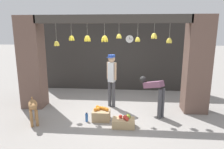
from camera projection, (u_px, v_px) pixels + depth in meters
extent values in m
plane|color=gray|center=(111.00, 112.00, 6.19)|extent=(60.00, 60.00, 0.00)
cube|color=#2D2B28|center=(116.00, 56.00, 8.31)|extent=(6.43, 0.12, 2.91)
cube|color=brown|center=(32.00, 63.00, 6.38)|extent=(0.70, 0.60, 2.91)
cube|color=brown|center=(197.00, 65.00, 5.97)|extent=(0.70, 0.60, 2.91)
cube|color=#3D3833|center=(111.00, 19.00, 5.71)|extent=(4.53, 0.24, 0.24)
cylinder|color=#B2AD99|center=(56.00, 32.00, 5.89)|extent=(0.01, 0.01, 0.51)
ellipsoid|color=yellow|center=(58.00, 44.00, 5.96)|extent=(0.11, 0.06, 0.17)
ellipsoid|color=yellow|center=(58.00, 44.00, 5.99)|extent=(0.09, 0.10, 0.18)
ellipsoid|color=yellow|center=(57.00, 44.00, 6.00)|extent=(0.07, 0.11, 0.17)
ellipsoid|color=yellow|center=(56.00, 44.00, 5.98)|extent=(0.11, 0.08, 0.17)
ellipsoid|color=yellow|center=(55.00, 44.00, 5.95)|extent=(0.11, 0.08, 0.17)
ellipsoid|color=yellow|center=(56.00, 44.00, 5.92)|extent=(0.07, 0.11, 0.17)
ellipsoid|color=yellow|center=(57.00, 44.00, 5.93)|extent=(0.09, 0.10, 0.18)
cylinder|color=#B2AD99|center=(71.00, 30.00, 5.83)|extent=(0.01, 0.01, 0.35)
ellipsoid|color=yellow|center=(73.00, 38.00, 5.88)|extent=(0.11, 0.06, 0.17)
ellipsoid|color=yellow|center=(72.00, 38.00, 5.93)|extent=(0.06, 0.11, 0.17)
ellipsoid|color=yellow|center=(70.00, 38.00, 5.89)|extent=(0.11, 0.06, 0.17)
ellipsoid|color=yellow|center=(71.00, 38.00, 5.85)|extent=(0.06, 0.11, 0.17)
cylinder|color=#B2AD99|center=(87.00, 29.00, 5.81)|extent=(0.01, 0.01, 0.35)
ellipsoid|color=yellow|center=(89.00, 39.00, 5.86)|extent=(0.13, 0.07, 0.20)
ellipsoid|color=yellow|center=(89.00, 39.00, 5.90)|extent=(0.11, 0.12, 0.21)
ellipsoid|color=yellow|center=(87.00, 39.00, 5.92)|extent=(0.09, 0.13, 0.20)
ellipsoid|color=yellow|center=(86.00, 39.00, 5.89)|extent=(0.13, 0.10, 0.21)
ellipsoid|color=yellow|center=(86.00, 39.00, 5.85)|extent=(0.13, 0.10, 0.21)
ellipsoid|color=yellow|center=(87.00, 39.00, 5.82)|extent=(0.09, 0.13, 0.20)
ellipsoid|color=yellow|center=(88.00, 39.00, 5.83)|extent=(0.11, 0.12, 0.21)
cylinder|color=#B2AD99|center=(104.00, 29.00, 5.78)|extent=(0.01, 0.01, 0.35)
ellipsoid|color=yellow|center=(106.00, 39.00, 5.83)|extent=(0.14, 0.08, 0.22)
ellipsoid|color=yellow|center=(105.00, 39.00, 5.89)|extent=(0.10, 0.14, 0.22)
ellipsoid|color=yellow|center=(103.00, 39.00, 5.87)|extent=(0.13, 0.12, 0.23)
ellipsoid|color=yellow|center=(103.00, 39.00, 5.81)|extent=(0.13, 0.12, 0.23)
ellipsoid|color=yellow|center=(105.00, 39.00, 5.79)|extent=(0.10, 0.14, 0.22)
cylinder|color=#B2AD99|center=(119.00, 29.00, 5.77)|extent=(0.01, 0.01, 0.30)
ellipsoid|color=yellow|center=(120.00, 36.00, 5.81)|extent=(0.10, 0.06, 0.16)
ellipsoid|color=yellow|center=(119.00, 36.00, 5.85)|extent=(0.06, 0.10, 0.16)
ellipsoid|color=yellow|center=(118.00, 36.00, 5.82)|extent=(0.10, 0.06, 0.16)
ellipsoid|color=yellow|center=(119.00, 36.00, 5.78)|extent=(0.06, 0.10, 0.16)
cylinder|color=#B2AD99|center=(138.00, 30.00, 5.69)|extent=(0.01, 0.01, 0.39)
ellipsoid|color=gold|center=(139.00, 40.00, 5.74)|extent=(0.10, 0.05, 0.15)
ellipsoid|color=gold|center=(138.00, 39.00, 5.77)|extent=(0.09, 0.09, 0.16)
ellipsoid|color=gold|center=(137.00, 39.00, 5.78)|extent=(0.07, 0.10, 0.16)
ellipsoid|color=gold|center=(136.00, 40.00, 5.76)|extent=(0.10, 0.08, 0.16)
ellipsoid|color=gold|center=(136.00, 40.00, 5.73)|extent=(0.10, 0.08, 0.16)
ellipsoid|color=gold|center=(137.00, 40.00, 5.71)|extent=(0.07, 0.10, 0.16)
ellipsoid|color=gold|center=(138.00, 40.00, 5.71)|extent=(0.09, 0.09, 0.16)
cylinder|color=#B2AD99|center=(154.00, 28.00, 5.70)|extent=(0.01, 0.01, 0.28)
ellipsoid|color=yellow|center=(156.00, 36.00, 5.74)|extent=(0.12, 0.07, 0.19)
ellipsoid|color=yellow|center=(155.00, 36.00, 5.78)|extent=(0.10, 0.11, 0.20)
ellipsoid|color=yellow|center=(154.00, 36.00, 5.79)|extent=(0.08, 0.12, 0.19)
ellipsoid|color=yellow|center=(153.00, 36.00, 5.77)|extent=(0.12, 0.09, 0.19)
ellipsoid|color=yellow|center=(153.00, 36.00, 5.73)|extent=(0.12, 0.09, 0.19)
ellipsoid|color=yellow|center=(154.00, 36.00, 5.70)|extent=(0.08, 0.12, 0.19)
ellipsoid|color=yellow|center=(155.00, 36.00, 5.71)|extent=(0.10, 0.11, 0.20)
cylinder|color=#B2AD99|center=(170.00, 31.00, 5.61)|extent=(0.01, 0.01, 0.41)
ellipsoid|color=yellow|center=(171.00, 41.00, 5.66)|extent=(0.11, 0.06, 0.17)
ellipsoid|color=yellow|center=(170.00, 41.00, 5.70)|extent=(0.09, 0.10, 0.18)
ellipsoid|color=yellow|center=(169.00, 41.00, 5.71)|extent=(0.07, 0.11, 0.17)
ellipsoid|color=yellow|center=(168.00, 41.00, 5.69)|extent=(0.11, 0.08, 0.18)
ellipsoid|color=yellow|center=(168.00, 41.00, 5.65)|extent=(0.11, 0.08, 0.18)
ellipsoid|color=yellow|center=(169.00, 41.00, 5.63)|extent=(0.07, 0.11, 0.17)
ellipsoid|color=yellow|center=(170.00, 41.00, 5.63)|extent=(0.09, 0.10, 0.18)
ellipsoid|color=#9E7042|center=(33.00, 104.00, 5.32)|extent=(0.47, 0.60, 0.22)
cylinder|color=#9E7042|center=(37.00, 118.00, 5.22)|extent=(0.07, 0.07, 0.44)
cylinder|color=#9E7042|center=(32.00, 119.00, 5.17)|extent=(0.07, 0.07, 0.44)
cylinder|color=#9E7042|center=(36.00, 112.00, 5.60)|extent=(0.07, 0.07, 0.44)
cylinder|color=#9E7042|center=(31.00, 113.00, 5.55)|extent=(0.07, 0.07, 0.44)
ellipsoid|color=#9E7042|center=(33.00, 106.00, 5.03)|extent=(0.22, 0.25, 0.15)
cone|color=brown|center=(35.00, 103.00, 5.03)|extent=(0.05, 0.05, 0.06)
cone|color=brown|center=(31.00, 104.00, 5.00)|extent=(0.05, 0.05, 0.06)
cylinder|color=#9E7042|center=(32.00, 100.00, 5.59)|extent=(0.13, 0.18, 0.23)
cylinder|color=#424247|center=(114.00, 94.00, 6.52)|extent=(0.11, 0.11, 0.85)
cylinder|color=#424247|center=(110.00, 94.00, 6.59)|extent=(0.11, 0.11, 0.85)
cube|color=silver|center=(112.00, 72.00, 6.40)|extent=(0.25, 0.24, 0.63)
cylinder|color=tan|center=(115.00, 71.00, 6.32)|extent=(0.06, 0.06, 0.56)
cylinder|color=tan|center=(108.00, 71.00, 6.45)|extent=(0.06, 0.06, 0.56)
sphere|color=tan|center=(112.00, 59.00, 6.31)|extent=(0.22, 0.22, 0.22)
cylinder|color=#234299|center=(112.00, 56.00, 6.29)|extent=(0.22, 0.22, 0.08)
cube|color=#234299|center=(110.00, 57.00, 6.20)|extent=(0.22, 0.18, 0.01)
cylinder|color=#424247|center=(160.00, 104.00, 5.65)|extent=(0.11, 0.11, 0.85)
cylinder|color=#424247|center=(162.00, 103.00, 5.74)|extent=(0.11, 0.11, 0.85)
cube|color=#754760|center=(153.00, 85.00, 5.80)|extent=(0.61, 0.59, 0.32)
sphere|color=black|center=(143.00, 80.00, 6.07)|extent=(0.21, 0.21, 0.21)
cube|color=tan|center=(101.00, 115.00, 5.60)|extent=(0.48, 0.42, 0.28)
sphere|color=orange|center=(97.00, 107.00, 5.71)|extent=(0.10, 0.10, 0.10)
sphere|color=orange|center=(98.00, 108.00, 5.60)|extent=(0.10, 0.10, 0.10)
sphere|color=orange|center=(105.00, 109.00, 5.58)|extent=(0.10, 0.10, 0.10)
sphere|color=orange|center=(98.00, 109.00, 5.57)|extent=(0.10, 0.10, 0.10)
sphere|color=orange|center=(107.00, 110.00, 5.52)|extent=(0.10, 0.10, 0.10)
sphere|color=orange|center=(95.00, 110.00, 5.52)|extent=(0.10, 0.10, 0.10)
sphere|color=orange|center=(102.00, 108.00, 5.63)|extent=(0.10, 0.10, 0.10)
sphere|color=orange|center=(104.00, 108.00, 5.60)|extent=(0.10, 0.10, 0.10)
sphere|color=orange|center=(100.00, 108.00, 5.65)|extent=(0.10, 0.10, 0.10)
cube|color=tan|center=(123.00, 123.00, 5.19)|extent=(0.58, 0.36, 0.22)
sphere|color=red|center=(125.00, 117.00, 5.18)|extent=(0.10, 0.10, 0.10)
sphere|color=#99B238|center=(128.00, 116.00, 5.27)|extent=(0.10, 0.10, 0.10)
sphere|color=red|center=(127.00, 119.00, 5.08)|extent=(0.10, 0.10, 0.10)
sphere|color=#99B238|center=(128.00, 117.00, 5.20)|extent=(0.10, 0.10, 0.10)
sphere|color=red|center=(125.00, 118.00, 5.15)|extent=(0.10, 0.10, 0.10)
sphere|color=red|center=(120.00, 116.00, 5.22)|extent=(0.10, 0.10, 0.10)
sphere|color=red|center=(126.00, 117.00, 5.20)|extent=(0.10, 0.10, 0.10)
sphere|color=#99B238|center=(129.00, 116.00, 5.25)|extent=(0.10, 0.10, 0.10)
cylinder|color=#2D60AD|center=(87.00, 117.00, 5.51)|extent=(0.08, 0.08, 0.23)
cylinder|color=black|center=(87.00, 113.00, 5.49)|extent=(0.04, 0.04, 0.03)
cylinder|color=black|center=(130.00, 39.00, 8.05)|extent=(0.33, 0.01, 0.33)
cylinder|color=white|center=(130.00, 39.00, 8.04)|extent=(0.31, 0.02, 0.31)
cube|color=black|center=(130.00, 38.00, 8.02)|extent=(0.01, 0.01, 0.09)
cube|color=black|center=(131.00, 39.00, 8.02)|extent=(0.12, 0.01, 0.01)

